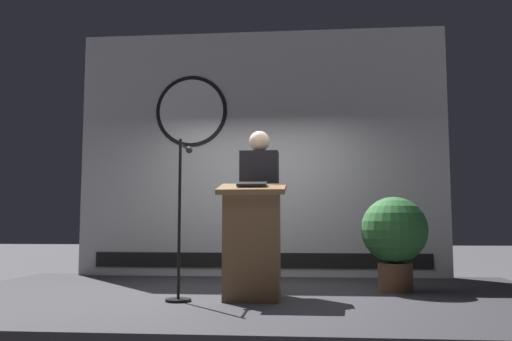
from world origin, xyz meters
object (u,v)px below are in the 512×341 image
podium (252,241)px  potted_plant (394,234)px  microphone_stand (180,243)px  speaker_person (259,209)px

podium → potted_plant: bearing=27.5°
podium → potted_plant: (1.45, 0.75, 0.05)m
microphone_stand → speaker_person: bearing=39.5°
speaker_person → microphone_stand: speaker_person is taller
speaker_person → potted_plant: 1.47m
podium → microphone_stand: size_ratio=0.74×
speaker_person → microphone_stand: (-0.70, -0.58, -0.33)m
podium → potted_plant: 1.63m
microphone_stand → potted_plant: (2.12, 0.85, 0.06)m
speaker_person → microphone_stand: size_ratio=1.12×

